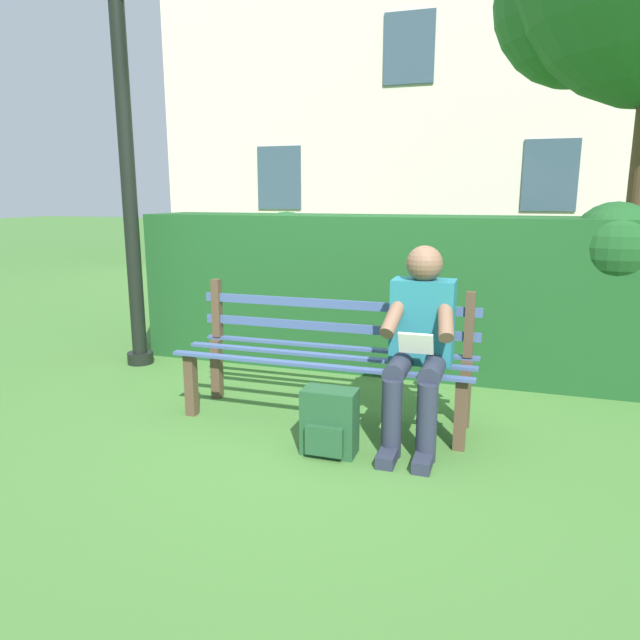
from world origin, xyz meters
name	(u,v)px	position (x,y,z in m)	size (l,w,h in m)	color
ground	(325,420)	(0.00, 0.00, 0.00)	(60.00, 60.00, 0.00)	#3D6B2D
park_bench	(328,354)	(0.00, -0.07, 0.44)	(1.96, 0.53, 0.89)	#4C3828
person_seated	(419,339)	(-0.63, 0.10, 0.64)	(0.44, 0.73, 1.19)	#1E6672
hedge_backdrop	(421,290)	(-0.42, -1.38, 0.70)	(4.86, 0.79, 1.44)	#19471E
building_facade	(419,106)	(0.78, -8.78, 3.23)	(9.94, 2.82, 6.46)	beige
backpack	(329,422)	(-0.18, 0.48, 0.19)	(0.32, 0.25, 0.39)	#1E4728
lamp_post	(127,155)	(1.99, -0.78, 1.81)	(0.26, 0.26, 3.24)	black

